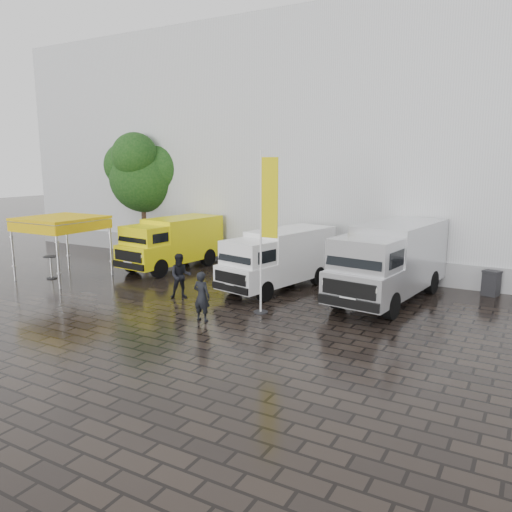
% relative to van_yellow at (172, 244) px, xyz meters
% --- Properties ---
extents(ground, '(120.00, 120.00, 0.00)m').
position_rel_van_yellow_xyz_m(ground, '(7.18, -5.14, -1.22)').
color(ground, black).
rests_on(ground, ground).
extents(exhibition_hall, '(44.00, 16.00, 12.00)m').
position_rel_van_yellow_xyz_m(exhibition_hall, '(9.18, 10.86, 4.78)').
color(exhibition_hall, silver).
rests_on(exhibition_hall, ground).
extents(hall_plinth, '(44.00, 0.15, 1.00)m').
position_rel_van_yellow_xyz_m(hall_plinth, '(9.18, 2.81, -0.72)').
color(hall_plinth, gray).
rests_on(hall_plinth, ground).
extents(van_yellow, '(2.62, 5.50, 2.45)m').
position_rel_van_yellow_xyz_m(van_yellow, '(0.00, 0.00, 0.00)').
color(van_yellow, '#FFF20D').
rests_on(van_yellow, ground).
extents(van_white, '(2.97, 5.77, 2.39)m').
position_rel_van_yellow_xyz_m(van_white, '(6.23, -0.91, -0.03)').
color(van_white, white).
rests_on(van_white, ground).
extents(van_silver, '(3.02, 6.80, 2.85)m').
position_rel_van_yellow_xyz_m(van_silver, '(10.62, -0.44, 0.20)').
color(van_silver, silver).
rests_on(van_silver, ground).
extents(canopy_tent, '(3.09, 3.09, 2.74)m').
position_rel_van_yellow_xyz_m(canopy_tent, '(-3.01, -3.94, 1.34)').
color(canopy_tent, silver).
rests_on(canopy_tent, ground).
extents(flagpole, '(0.88, 0.50, 5.49)m').
position_rel_van_yellow_xyz_m(flagpole, '(7.40, -4.15, 1.88)').
color(flagpole, black).
rests_on(flagpole, ground).
extents(tree, '(3.88, 3.98, 6.96)m').
position_rel_van_yellow_xyz_m(tree, '(-4.40, 3.18, 3.24)').
color(tree, black).
rests_on(tree, ground).
extents(cocktail_table, '(0.60, 0.60, 1.01)m').
position_rel_van_yellow_xyz_m(cocktail_table, '(-3.39, -4.27, -0.72)').
color(cocktail_table, black).
rests_on(cocktail_table, ground).
extents(wheelie_bin, '(0.73, 0.73, 0.98)m').
position_rel_van_yellow_xyz_m(wheelie_bin, '(13.91, 2.24, -0.73)').
color(wheelie_bin, black).
rests_on(wheelie_bin, ground).
extents(person_front, '(0.61, 0.40, 1.65)m').
position_rel_van_yellow_xyz_m(person_front, '(6.00, -5.90, -0.40)').
color(person_front, black).
rests_on(person_front, ground).
extents(person_tent, '(1.05, 1.02, 1.71)m').
position_rel_van_yellow_xyz_m(person_tent, '(3.63, -3.97, -0.37)').
color(person_tent, black).
rests_on(person_tent, ground).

